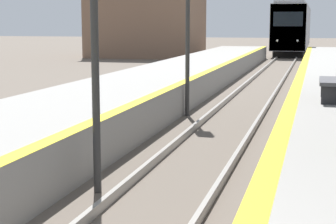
{
  "coord_description": "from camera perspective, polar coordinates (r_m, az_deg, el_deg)",
  "views": [
    {
      "loc": [
        2.15,
        -2.47,
        2.64
      ],
      "look_at": [
        -2.55,
        15.31,
        -0.29
      ],
      "focal_mm": 60.0,
      "sensor_mm": 36.0,
      "label": 1
    }
  ],
  "objects": [
    {
      "name": "station_building",
      "position": [
        44.21,
        -2.21,
        9.44
      ],
      "size": [
        8.74,
        6.18,
        5.88
      ],
      "color": "brown",
      "rests_on": "ground"
    },
    {
      "name": "bench",
      "position": [
        13.11,
        16.39,
        3.22
      ],
      "size": [
        0.44,
        1.57,
        0.92
      ],
      "color": "#4C4C51",
      "rests_on": "platform_right"
    },
    {
      "name": "signal_mid",
      "position": [
        15.92,
        2.01,
        11.26
      ],
      "size": [
        0.36,
        0.31,
        4.67
      ],
      "color": "#2D2D2D",
      "rests_on": "ground"
    },
    {
      "name": "train",
      "position": [
        52.27,
        12.61,
        8.33
      ],
      "size": [
        2.66,
        19.56,
        4.3
      ],
      "color": "black",
      "rests_on": "ground"
    }
  ]
}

